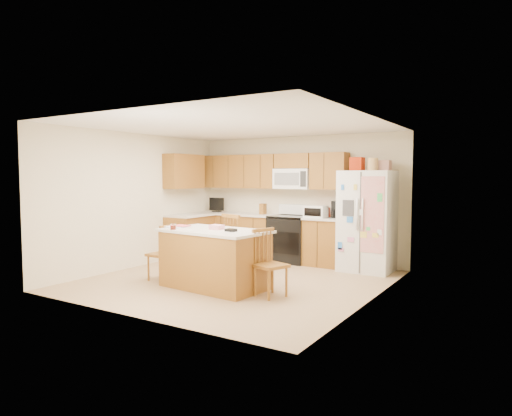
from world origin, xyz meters
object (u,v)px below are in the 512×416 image
Objects in this scene: windsor_chair_left at (163,254)px; windsor_chair_right at (270,265)px; windsor_chair_back at (238,248)px; island at (215,258)px; refrigerator at (367,220)px; stove at (291,238)px.

windsor_chair_right reaches higher than windsor_chair_left.
windsor_chair_back reaches higher than windsor_chair_left.
refrigerator is at bearing 57.01° from island.
refrigerator is at bearing 75.82° from windsor_chair_right.
island reaches higher than windsor_chair_left.
windsor_chair_back is (-1.65, -1.68, -0.41)m from refrigerator.
refrigerator is (1.57, -0.06, 0.45)m from stove.
stove is at bearing 87.45° from windsor_chair_back.
refrigerator reaches higher than stove.
stove reaches higher than windsor_chair_left.
windsor_chair_right is at bearing 0.27° from island.
windsor_chair_right is (-0.61, -2.43, -0.47)m from refrigerator.
stove is 1.05× the size of windsor_chair_back.
windsor_chair_back is at bearing 40.33° from windsor_chair_left.
windsor_chair_right is at bearing -68.96° from stove.
refrigerator is at bearing -2.30° from stove.
stove is 2.49m from island.
stove is at bearing 89.83° from island.
windsor_chair_right is at bearing 1.65° from windsor_chair_left.
windsor_chair_back is 1.28m from windsor_chair_right.
island is at bearing -90.17° from stove.
stove is at bearing 111.04° from windsor_chair_right.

